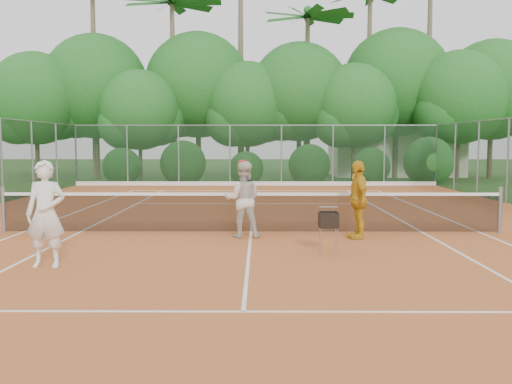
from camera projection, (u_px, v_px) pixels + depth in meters
ground at (251, 233)px, 13.64m from camera, size 120.00×120.00×0.00m
clay_court at (251, 233)px, 13.64m from camera, size 18.00×36.00×0.02m
club_building at (394, 153)px, 37.36m from camera, size 8.00×5.00×3.00m
tennis_net at (251, 211)px, 13.59m from camera, size 11.97×0.10×1.10m
player_white at (46, 214)px, 9.82m from camera, size 0.68×0.45×1.85m
player_center_grp at (243, 199)px, 12.90m from camera, size 0.86×0.69×1.76m
player_yellow at (358, 200)px, 12.75m from camera, size 0.55×1.07×1.75m
ball_hopper at (329, 221)px, 11.01m from camera, size 0.35×0.35×0.81m
stray_ball_a at (158, 192)px, 24.50m from camera, size 0.07×0.07×0.07m
stray_ball_b at (212, 192)px, 24.26m from camera, size 0.07×0.07×0.07m
stray_ball_c at (293, 194)px, 23.35m from camera, size 0.07×0.07×0.07m
court_markings at (251, 232)px, 13.64m from camera, size 11.03×23.83×0.01m
fence_back at (256, 155)px, 28.45m from camera, size 18.07×0.07×3.00m
tropical_treeline at (281, 92)px, 33.33m from camera, size 32.10×8.49×15.03m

